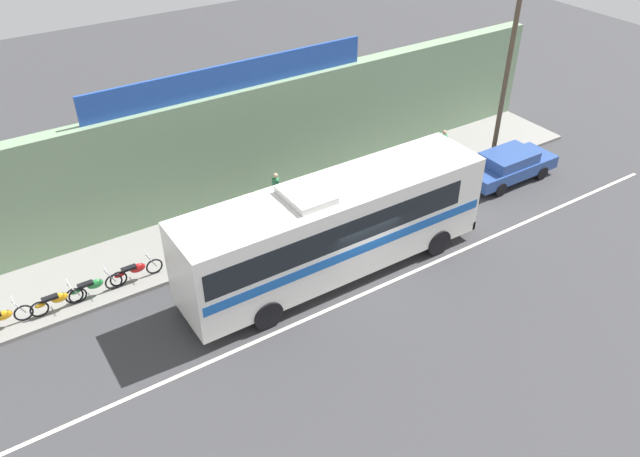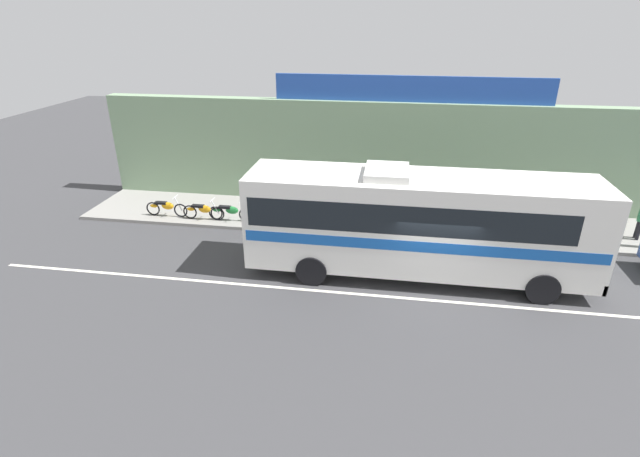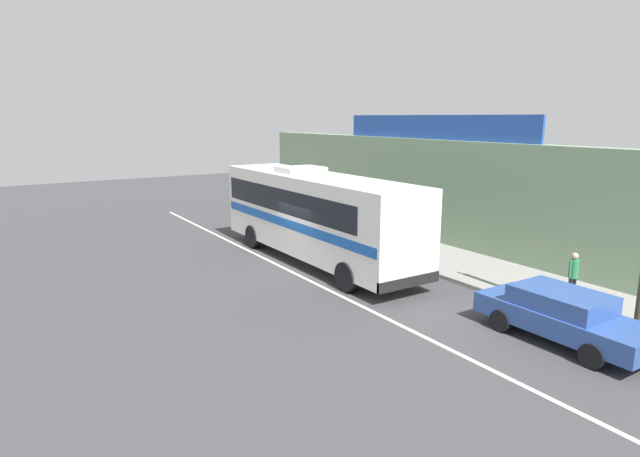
% 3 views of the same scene
% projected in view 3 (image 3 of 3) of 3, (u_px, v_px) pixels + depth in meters
% --- Properties ---
extents(ground_plane, '(70.00, 70.00, 0.00)m').
position_uv_depth(ground_plane, '(305.00, 267.00, 20.84)').
color(ground_plane, '#3A3A3D').
extents(sidewalk_slab, '(30.00, 3.60, 0.14)m').
position_uv_depth(sidewalk_slab, '(405.00, 248.00, 23.57)').
color(sidewalk_slab, gray).
rests_on(sidewalk_slab, ground_plane).
extents(storefront_facade, '(30.00, 0.70, 4.80)m').
position_uv_depth(storefront_facade, '(442.00, 193.00, 24.22)').
color(storefront_facade, gray).
rests_on(storefront_facade, ground_plane).
extents(storefront_billboard, '(11.84, 0.12, 1.10)m').
position_uv_depth(storefront_billboard, '(430.00, 127.00, 24.38)').
color(storefront_billboard, '#234CAD').
rests_on(storefront_billboard, storefront_facade).
extents(road_center_stripe, '(30.00, 0.14, 0.01)m').
position_uv_depth(road_center_stripe, '(288.00, 270.00, 20.42)').
color(road_center_stripe, silver).
rests_on(road_center_stripe, ground_plane).
extents(intercity_bus, '(11.41, 2.68, 3.78)m').
position_uv_depth(intercity_bus, '(314.00, 211.00, 21.35)').
color(intercity_bus, white).
rests_on(intercity_bus, ground_plane).
extents(parked_car, '(4.50, 1.83, 1.37)m').
position_uv_depth(parked_car, '(563.00, 315.00, 13.81)').
color(parked_car, '#2D4C93').
rests_on(parked_car, ground_plane).
extents(motorcycle_green, '(1.97, 0.56, 0.94)m').
position_uv_depth(motorcycle_green, '(291.00, 212.00, 29.67)').
color(motorcycle_green, black).
rests_on(motorcycle_green, sidewalk_slab).
extents(motorcycle_purple, '(1.93, 0.56, 0.94)m').
position_uv_depth(motorcycle_purple, '(305.00, 216.00, 28.45)').
color(motorcycle_purple, black).
rests_on(motorcycle_purple, sidewalk_slab).
extents(motorcycle_black, '(1.91, 0.56, 0.94)m').
position_uv_depth(motorcycle_black, '(268.00, 205.00, 32.11)').
color(motorcycle_black, black).
rests_on(motorcycle_black, sidewalk_slab).
extents(motorcycle_blue, '(1.87, 0.56, 0.94)m').
position_uv_depth(motorcycle_blue, '(280.00, 209.00, 30.62)').
color(motorcycle_blue, black).
rests_on(motorcycle_blue, sidewalk_slab).
extents(pedestrian_by_curb, '(0.30, 0.48, 1.57)m').
position_uv_depth(pedestrian_by_curb, '(573.00, 273.00, 16.38)').
color(pedestrian_by_curb, black).
rests_on(pedestrian_by_curb, sidewalk_slab).
extents(pedestrian_far_right, '(0.30, 0.48, 1.58)m').
position_uv_depth(pedestrian_far_right, '(408.00, 225.00, 23.73)').
color(pedestrian_far_right, brown).
rests_on(pedestrian_far_right, sidewalk_slab).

